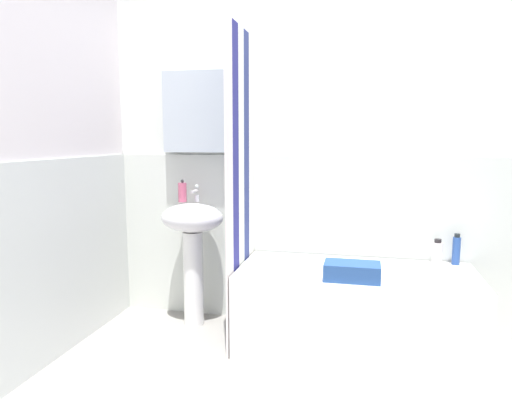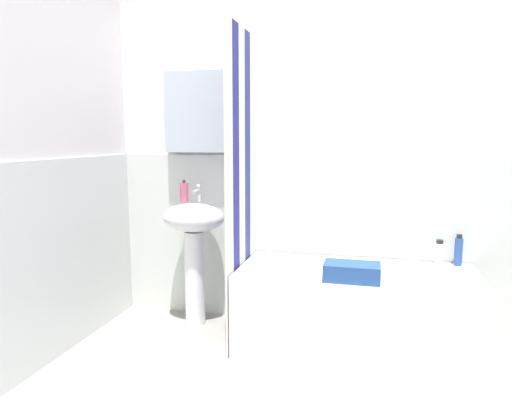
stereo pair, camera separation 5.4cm
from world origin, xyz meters
name	(u,v)px [view 2 (the right image)]	position (x,y,z in m)	size (l,w,h in m)	color
wall_back_tiled	(323,165)	(-0.06, 1.26, 1.14)	(3.60, 0.18, 2.40)	silver
wall_left_tiled	(43,174)	(-1.57, 0.34, 1.12)	(0.07, 1.81, 2.40)	silver
sink	(194,236)	(-0.92, 1.03, 0.64)	(0.44, 0.34, 0.87)	white
faucet	(198,193)	(-0.92, 1.11, 0.93)	(0.03, 0.12, 0.12)	silver
soap_dispenser	(184,192)	(-1.01, 1.10, 0.94)	(0.06, 0.06, 0.16)	#BE5370
bathtub	(355,310)	(0.21, 0.89, 0.26)	(1.45, 0.66, 0.51)	white
shower_curtain	(241,189)	(-0.53, 0.89, 1.00)	(0.01, 0.66, 2.00)	white
body_wash_bottle	(458,251)	(0.83, 1.17, 0.61)	(0.05, 0.05, 0.20)	#294C96
shampoo_bottle	(439,253)	(0.72, 1.16, 0.59)	(0.06, 0.06, 0.16)	white
towel_folded	(352,272)	(0.19, 0.68, 0.56)	(0.32, 0.19, 0.10)	#294D8C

